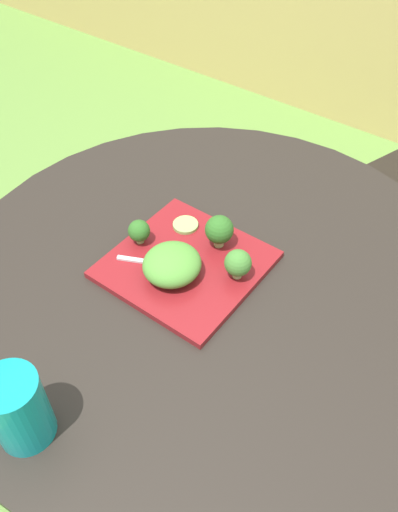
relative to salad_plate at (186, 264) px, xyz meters
The scene contains 10 objects.
ground_plane 0.76m from the salad_plate, 18.74° to the left, with size 12.00×12.00×0.00m, color #669342.
patio_table 0.23m from the salad_plate, 18.74° to the left, with size 1.08×1.08×0.75m.
salad_plate is the anchor object (origin of this frame).
drinking_glass 0.43m from the salad_plate, 87.61° to the right, with size 0.09×0.09×0.13m.
fork 0.05m from the salad_plate, 133.83° to the right, with size 0.15×0.08×0.00m.
lettuce_mound 0.06m from the salad_plate, 89.79° to the right, with size 0.11×0.12×0.06m, color #519338.
broccoli_floret_0 0.10m from the salad_plate, 73.17° to the left, with size 0.06×0.06×0.07m.
broccoli_floret_1 0.12m from the salad_plate, behind, with size 0.05×0.05×0.05m.
broccoli_floret_2 0.12m from the salad_plate, 16.26° to the left, with size 0.05×0.05×0.06m.
cucumber_slice_0 0.11m from the salad_plate, 128.11° to the left, with size 0.05×0.05×0.01m, color #8EB766.
Camera 1 is at (0.40, -0.58, 1.52)m, focal length 36.68 mm.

